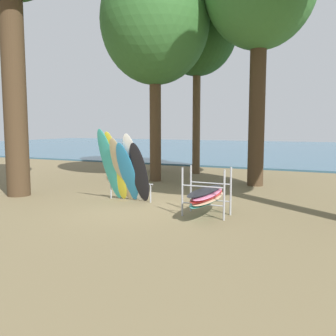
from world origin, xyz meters
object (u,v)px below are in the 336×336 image
(tree_far_right_back, at_px, (197,30))
(tree_mid_behind, at_px, (154,35))
(board_storage_rack, at_px, (207,195))
(tree_deep_back, at_px, (155,22))
(leaning_board_pile, at_px, (124,169))

(tree_far_right_back, bearing_deg, tree_mid_behind, 175.99)
(tree_far_right_back, relative_size, board_storage_rack, 4.23)
(tree_deep_back, height_order, board_storage_rack, tree_deep_back)
(tree_far_right_back, distance_m, board_storage_rack, 10.61)
(tree_mid_behind, height_order, board_storage_rack, tree_mid_behind)
(tree_far_right_back, bearing_deg, tree_deep_back, -102.92)
(tree_mid_behind, bearing_deg, tree_deep_back, -62.96)
(tree_mid_behind, xyz_separation_m, tree_deep_back, (1.62, -3.17, -0.32))
(tree_far_right_back, bearing_deg, leaning_board_pile, -86.64)
(tree_far_right_back, height_order, leaning_board_pile, tree_far_right_back)
(tree_mid_behind, distance_m, leaning_board_pile, 9.89)
(tree_mid_behind, relative_size, tree_deep_back, 0.97)
(board_storage_rack, bearing_deg, leaning_board_pile, 168.69)
(leaning_board_pile, xyz_separation_m, board_storage_rack, (2.81, -0.56, -0.48))
(tree_mid_behind, height_order, leaning_board_pile, tree_mid_behind)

